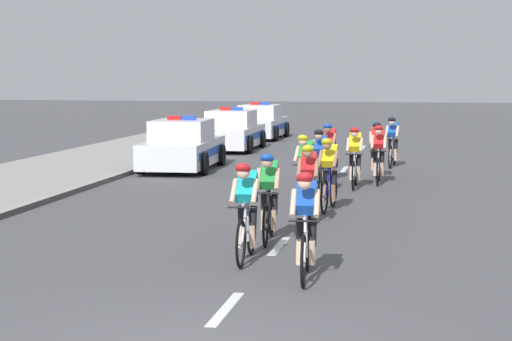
% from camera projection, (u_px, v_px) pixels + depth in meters
% --- Properties ---
extents(sidewalk_slab, '(4.49, 60.00, 0.12)m').
position_uv_depth(sidewalk_slab, '(35.00, 177.00, 23.97)').
color(sidewalk_slab, gray).
rests_on(sidewalk_slab, ground).
extents(kerb_edge, '(0.16, 60.00, 0.13)m').
position_uv_depth(kerb_edge, '(111.00, 178.00, 23.57)').
color(kerb_edge, '#9E9E99').
rests_on(kerb_edge, ground).
extents(lane_markings_centre, '(0.14, 29.60, 0.01)m').
position_uv_depth(lane_markings_centre, '(321.00, 197.00, 20.53)').
color(lane_markings_centre, white).
rests_on(lane_markings_centre, ground).
extents(cyclist_lead, '(0.44, 1.72, 1.56)m').
position_uv_depth(cyclist_lead, '(306.00, 223.00, 12.22)').
color(cyclist_lead, black).
rests_on(cyclist_lead, ground).
extents(cyclist_second, '(0.42, 1.72, 1.56)m').
position_uv_depth(cyclist_second, '(246.00, 210.00, 13.42)').
color(cyclist_second, black).
rests_on(cyclist_second, ground).
extents(cyclist_third, '(0.44, 1.72, 1.56)m').
position_uv_depth(cyclist_third, '(269.00, 196.00, 14.95)').
color(cyclist_third, black).
rests_on(cyclist_third, ground).
extents(cyclist_fourth, '(0.43, 1.72, 1.56)m').
position_uv_depth(cyclist_fourth, '(308.00, 183.00, 16.69)').
color(cyclist_fourth, black).
rests_on(cyclist_fourth, ground).
extents(cyclist_fifth, '(0.44, 1.72, 1.56)m').
position_uv_depth(cyclist_fifth, '(329.00, 173.00, 18.38)').
color(cyclist_fifth, black).
rests_on(cyclist_fifth, ground).
extents(cyclist_sixth, '(0.43, 1.72, 1.56)m').
position_uv_depth(cyclist_sixth, '(305.00, 168.00, 19.41)').
color(cyclist_sixth, black).
rests_on(cyclist_sixth, ground).
extents(cyclist_seventh, '(0.42, 1.72, 1.56)m').
position_uv_depth(cyclist_seventh, '(320.00, 160.00, 21.22)').
color(cyclist_seventh, black).
rests_on(cyclist_seventh, ground).
extents(cyclist_eighth, '(0.42, 1.72, 1.56)m').
position_uv_depth(cyclist_eighth, '(379.00, 153.00, 22.86)').
color(cyclist_eighth, black).
rests_on(cyclist_eighth, ground).
extents(cyclist_ninth, '(0.44, 1.72, 1.56)m').
position_uv_depth(cyclist_ninth, '(376.00, 149.00, 24.21)').
color(cyclist_ninth, black).
rests_on(cyclist_ninth, ground).
extents(cyclist_tenth, '(0.42, 1.72, 1.56)m').
position_uv_depth(cyclist_tenth, '(355.00, 157.00, 21.99)').
color(cyclist_tenth, black).
rests_on(cyclist_tenth, ground).
extents(cyclist_eleventh, '(0.44, 1.72, 1.56)m').
position_uv_depth(cyclist_eleventh, '(393.00, 141.00, 26.96)').
color(cyclist_eleventh, black).
rests_on(cyclist_eleventh, ground).
extents(cyclist_twelfth, '(0.43, 1.72, 1.56)m').
position_uv_depth(cyclist_twelfth, '(329.00, 151.00, 23.64)').
color(cyclist_twelfth, black).
rests_on(cyclist_twelfth, ground).
extents(police_car_nearest, '(2.15, 4.48, 1.59)m').
position_uv_depth(police_car_nearest, '(183.00, 147.00, 26.24)').
color(police_car_nearest, silver).
rests_on(police_car_nearest, ground).
extents(police_car_second, '(2.04, 4.42, 1.59)m').
position_uv_depth(police_car_second, '(232.00, 132.00, 32.91)').
color(police_car_second, white).
rests_on(police_car_second, ground).
extents(police_car_third, '(2.04, 4.42, 1.59)m').
position_uv_depth(police_car_third, '(261.00, 123.00, 38.61)').
color(police_car_third, silver).
rests_on(police_car_third, ground).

